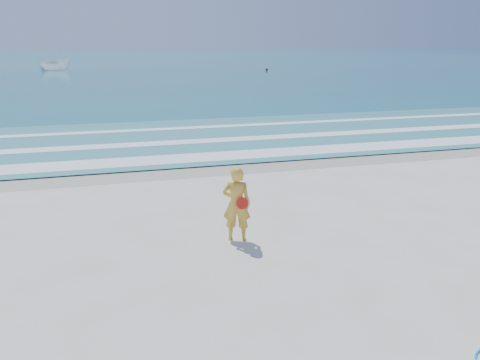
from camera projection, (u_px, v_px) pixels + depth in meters
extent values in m
plane|color=silver|center=(259.00, 304.00, 8.04)|extent=(400.00, 400.00, 0.00)
cube|color=#B2A893|center=(183.00, 169.00, 16.36)|extent=(400.00, 2.40, 0.00)
cube|color=#19727F|center=(121.00, 59.00, 105.10)|extent=(400.00, 190.00, 0.04)
cube|color=#59B7AD|center=(167.00, 139.00, 20.97)|extent=(400.00, 10.00, 0.01)
cube|color=white|center=(178.00, 159.00, 17.55)|extent=(400.00, 1.40, 0.01)
cube|color=white|center=(169.00, 143.00, 20.23)|extent=(400.00, 0.90, 0.01)
cube|color=white|center=(161.00, 129.00, 23.28)|extent=(400.00, 0.60, 0.01)
imported|color=white|center=(55.00, 64.00, 66.15)|extent=(4.65, 2.87, 1.68)
sphere|color=black|center=(267.00, 70.00, 65.56)|extent=(0.34, 0.34, 0.34)
imported|color=gold|center=(237.00, 204.00, 10.36)|extent=(0.73, 0.60, 1.72)
cylinder|color=red|center=(242.00, 203.00, 10.19)|extent=(0.27, 0.08, 0.27)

